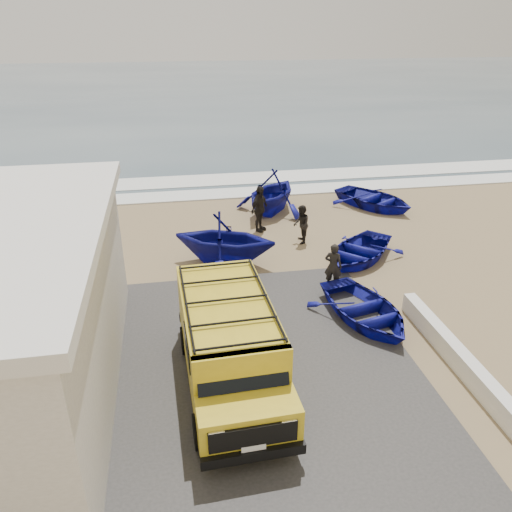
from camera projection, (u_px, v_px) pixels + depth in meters
ground at (247, 325)px, 14.54m from camera, size 160.00×160.00×0.00m
slab at (180, 375)px, 12.43m from camera, size 12.00×10.00×0.05m
ocean at (178, 88)px, 64.29m from camera, size 180.00×88.00×0.01m
surf_line at (209, 194)px, 25.19m from camera, size 180.00×1.60×0.06m
surf_wash at (205, 180)px, 27.41m from camera, size 180.00×2.20×0.04m
parapet at (461, 361)px, 12.54m from camera, size 0.35×6.00×0.55m
van at (229, 342)px, 11.70m from camera, size 2.27×5.31×2.25m
boat_near_left at (365, 309)px, 14.59m from camera, size 3.32×4.09×0.75m
boat_near_right at (359, 250)px, 18.30m from camera, size 4.36×4.35×0.74m
boat_mid_left at (224, 238)px, 17.80m from camera, size 4.60×4.33×1.94m
boat_far_left at (271, 192)px, 22.55m from camera, size 4.85×4.94×1.97m
boat_far_right at (374, 199)px, 23.41m from camera, size 4.49×4.85×0.82m
fisherman_front at (333, 266)px, 16.21m from camera, size 0.69×0.62×1.58m
fisherman_middle at (301, 224)px, 19.54m from camera, size 0.70×0.84×1.54m
fisherman_back at (259, 209)px, 20.56m from camera, size 1.11×1.16×1.94m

